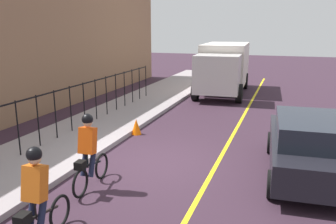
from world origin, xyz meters
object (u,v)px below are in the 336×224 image
at_px(cyclist_lead, 89,152).
at_px(patrol_sedan, 308,146).
at_px(box_truck_background, 224,66).
at_px(cyclist_follow, 37,199).
at_px(traffic_cone_near, 136,127).

relative_size(cyclist_lead, patrol_sedan, 0.41).
distance_m(patrol_sedan, box_truck_background, 11.64).
height_order(cyclist_follow, patrol_sedan, cyclist_follow).
bearing_deg(traffic_cone_near, cyclist_follow, -170.21).
xyz_separation_m(cyclist_follow, box_truck_background, (15.52, -0.32, 0.64)).
bearing_deg(cyclist_lead, patrol_sedan, -66.49).
height_order(cyclist_lead, traffic_cone_near, cyclist_lead).
xyz_separation_m(box_truck_background, traffic_cone_near, (-8.98, 1.45, -1.27)).
distance_m(cyclist_lead, traffic_cone_near, 4.42).
relative_size(cyclist_lead, cyclist_follow, 1.00).
relative_size(cyclist_follow, patrol_sedan, 0.41).
bearing_deg(patrol_sedan, box_truck_background, 17.34).
height_order(patrol_sedan, box_truck_background, box_truck_background).
xyz_separation_m(cyclist_lead, cyclist_follow, (-2.24, -0.38, 0.00)).
relative_size(box_truck_background, traffic_cone_near, 12.24).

